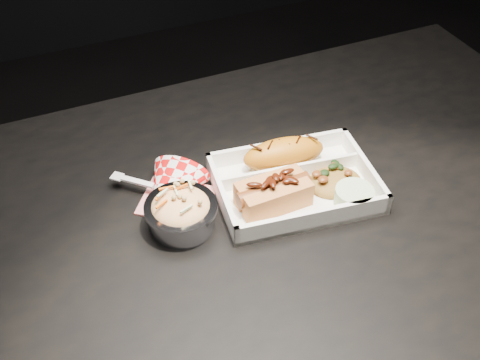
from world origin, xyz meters
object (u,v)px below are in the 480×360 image
napkin_fork (168,191)px  dining_table (280,244)px  fried_pastry (284,154)px  foil_coleslaw_cup (181,211)px  food_tray (294,186)px  hotdog (273,192)px

napkin_fork → dining_table: bearing=15.0°
fried_pastry → dining_table: bearing=-116.3°
dining_table → napkin_fork: size_ratio=7.54×
foil_coleslaw_cup → napkin_fork: size_ratio=0.69×
dining_table → food_tray: size_ratio=4.43×
hotdog → napkin_fork: size_ratio=0.76×
napkin_fork → hotdog: bearing=13.6°
food_tray → hotdog: bearing=-149.2°
dining_table → foil_coleslaw_cup: foil_coleslaw_cup is taller
dining_table → foil_coleslaw_cup: bearing=172.0°
hotdog → foil_coleslaw_cup: bearing=171.0°
dining_table → hotdog: hotdog is taller
fried_pastry → napkin_fork: size_ratio=0.87×
fried_pastry → napkin_fork: (-0.20, 0.01, -0.02)m
food_tray → hotdog: hotdog is taller
food_tray → napkin_fork: 0.20m
fried_pastry → napkin_fork: napkin_fork is taller
napkin_fork → fried_pastry: bearing=41.4°
dining_table → food_tray: food_tray is taller
fried_pastry → foil_coleslaw_cup: 0.21m
dining_table → fried_pastry: bearing=63.7°
food_tray → fried_pastry: 0.06m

